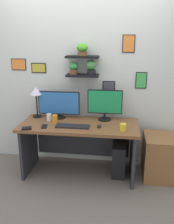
{
  "coord_description": "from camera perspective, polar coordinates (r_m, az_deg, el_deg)",
  "views": [
    {
      "loc": [
        0.51,
        -3.04,
        1.89
      ],
      "look_at": [
        0.1,
        0.05,
        0.91
      ],
      "focal_mm": 39.02,
      "sensor_mm": 36.0,
      "label": 1
    }
  ],
  "objects": [
    {
      "name": "scissors_tray",
      "position": [
        3.19,
        -13.97,
        -3.71
      ],
      "size": [
        0.14,
        0.12,
        0.02
      ],
      "primitive_type": "cube",
      "rotation": [
        0.0,
        0.0,
        0.34
      ],
      "color": "black",
      "rests_on": "desk"
    },
    {
      "name": "drawer_cabinet",
      "position": [
        3.53,
        16.62,
        -10.03
      ],
      "size": [
        0.44,
        0.5,
        0.59
      ],
      "primitive_type": "cube",
      "color": "brown",
      "rests_on": "ground"
    },
    {
      "name": "monitor_left",
      "position": [
        3.49,
        -6.62,
        1.82
      ],
      "size": [
        0.6,
        0.18,
        0.39
      ],
      "color": "black",
      "rests_on": "desk"
    },
    {
      "name": "cell_phone",
      "position": [
        3.22,
        -9.98,
        -3.35
      ],
      "size": [
        0.1,
        0.15,
        0.01
      ],
      "primitive_type": "cube",
      "rotation": [
        0.0,
        0.0,
        0.2
      ],
      "color": "black",
      "rests_on": "desk"
    },
    {
      "name": "desk_lamp",
      "position": [
        3.54,
        -11.84,
        4.26
      ],
      "size": [
        0.17,
        0.17,
        0.45
      ],
      "color": "black",
      "rests_on": "desk"
    },
    {
      "name": "computer_mouse",
      "position": [
        3.16,
        2.87,
        -3.32
      ],
      "size": [
        0.06,
        0.09,
        0.03
      ],
      "primitive_type": "ellipsoid",
      "color": "black",
      "rests_on": "desk"
    },
    {
      "name": "ground_plane",
      "position": [
        3.61,
        -1.73,
        -14.03
      ],
      "size": [
        8.0,
        8.0,
        0.0
      ],
      "primitive_type": "plane",
      "color": "#70665B"
    },
    {
      "name": "pen_cup",
      "position": [
        3.42,
        -8.89,
        -1.24
      ],
      "size": [
        0.07,
        0.07,
        0.1
      ],
      "primitive_type": "cylinder",
      "color": "white",
      "rests_on": "desk"
    },
    {
      "name": "coffee_mug",
      "position": [
        3.07,
        8.45,
        -3.56
      ],
      "size": [
        0.08,
        0.08,
        0.09
      ],
      "primitive_type": "cylinder",
      "color": "yellow",
      "rests_on": "desk"
    },
    {
      "name": "keyboard",
      "position": [
        3.17,
        -3.41,
        -3.34
      ],
      "size": [
        0.44,
        0.14,
        0.02
      ],
      "primitive_type": "cube",
      "color": "black",
      "rests_on": "desk"
    },
    {
      "name": "desk",
      "position": [
        3.41,
        -1.67,
        -5.81
      ],
      "size": [
        1.58,
        0.68,
        0.75
      ],
      "color": "brown",
      "rests_on": "ground"
    },
    {
      "name": "back_wall_assembly",
      "position": [
        3.55,
        -0.78,
        8.89
      ],
      "size": [
        4.4,
        0.24,
        2.7
      ],
      "color": "silver",
      "rests_on": "ground"
    },
    {
      "name": "water_cup",
      "position": [
        3.34,
        -7.51,
        -1.59
      ],
      "size": [
        0.07,
        0.07,
        0.11
      ],
      "primitive_type": "cylinder",
      "color": "orange",
      "rests_on": "desk"
    },
    {
      "name": "monitor_right",
      "position": [
        3.38,
        4.2,
        1.92
      ],
      "size": [
        0.48,
        0.18,
        0.43
      ],
      "color": "black",
      "rests_on": "desk"
    },
    {
      "name": "computer_tower_right",
      "position": [
        3.53,
        7.42,
        -10.68
      ],
      "size": [
        0.18,
        0.4,
        0.46
      ],
      "primitive_type": "cube",
      "color": "black",
      "rests_on": "ground"
    }
  ]
}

